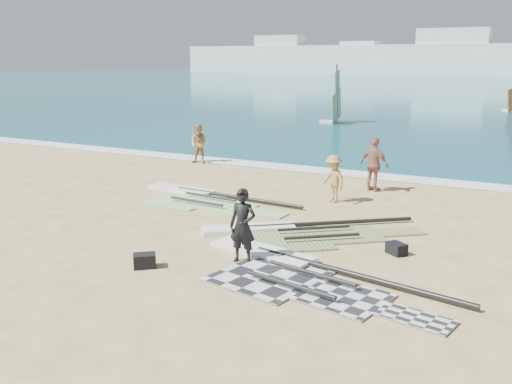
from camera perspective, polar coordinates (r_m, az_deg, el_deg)
The scene contains 13 objects.
ground at distance 12.35m, azimuth -5.23°, elevation -8.75°, with size 300.00×300.00×0.00m, color #CDB778.
surf_line at distance 23.21m, azimuth 11.55°, elevation 1.54°, with size 300.00×1.20×0.04m, color white.
far_town at distance 161.07m, azimuth 20.56°, elevation 12.44°, with size 160.00×8.00×12.00m.
rig_grey at distance 12.67m, azimuth 3.87°, elevation -7.89°, with size 6.48×3.16×0.21m.
rig_green at distance 19.21m, azimuth -5.58°, elevation -0.54°, with size 6.14×2.62×0.20m.
rig_orange at distance 15.40m, azimuth 4.00°, elevation -4.01°, with size 5.62×4.56×0.20m.
gear_bag_near at distance 13.19m, azimuth -11.08°, elevation -6.76°, with size 0.50×0.36×0.32m, color black.
gear_bag_far at distance 14.20m, azimuth 13.87°, elevation -5.52°, with size 0.47×0.33×0.28m, color black.
person_wetsuit at distance 13.07m, azimuth -1.34°, elevation -3.41°, with size 0.63×0.42×1.74m, color black.
beachgoer_left at distance 25.57m, azimuth -5.70°, elevation 4.81°, with size 0.85×0.66×1.76m, color tan.
beachgoer_mid at distance 18.72m, azimuth 7.74°, elevation 1.32°, with size 1.01×0.58×1.56m, color tan.
beachgoer_back at distance 20.50m, azimuth 11.73°, elevation 2.72°, with size 1.12×0.47×1.92m, color #A66656.
windsurfer_left at distance 41.75m, azimuth 8.07°, elevation 8.53°, with size 2.37×2.81×4.21m.
Camera 1 is at (6.32, -9.55, 4.63)m, focal length 40.00 mm.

